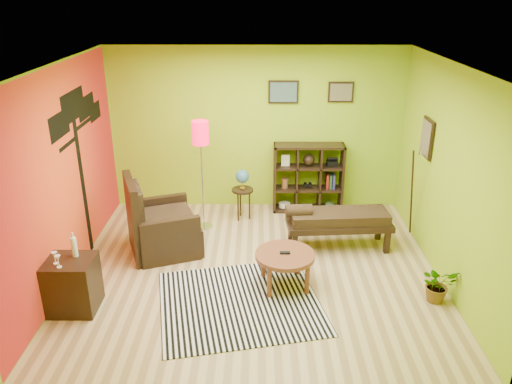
{
  "coord_description": "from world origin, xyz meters",
  "views": [
    {
      "loc": [
        0.06,
        -6.03,
        3.67
      ],
      "look_at": [
        0.01,
        0.3,
        1.05
      ],
      "focal_mm": 35.0,
      "sensor_mm": 36.0,
      "label": 1
    }
  ],
  "objects_px": {
    "floor_lamp": "(201,143)",
    "bench": "(336,220)",
    "globe_table": "(242,182)",
    "cube_shelf": "(309,178)",
    "coffee_table": "(285,258)",
    "side_cabinet": "(73,284)",
    "armchair": "(160,229)",
    "potted_plant": "(437,288)"
  },
  "relations": [
    {
      "from": "side_cabinet",
      "to": "potted_plant",
      "type": "bearing_deg",
      "value": 2.51
    },
    {
      "from": "cube_shelf",
      "to": "floor_lamp",
      "type": "bearing_deg",
      "value": -157.67
    },
    {
      "from": "coffee_table",
      "to": "floor_lamp",
      "type": "xyz_separation_m",
      "value": [
        -1.23,
        1.7,
        1.04
      ]
    },
    {
      "from": "coffee_table",
      "to": "floor_lamp",
      "type": "distance_m",
      "value": 2.34
    },
    {
      "from": "armchair",
      "to": "potted_plant",
      "type": "xyz_separation_m",
      "value": [
        3.7,
        -1.26,
        -0.17
      ]
    },
    {
      "from": "coffee_table",
      "to": "floor_lamp",
      "type": "height_order",
      "value": "floor_lamp"
    },
    {
      "from": "globe_table",
      "to": "cube_shelf",
      "type": "distance_m",
      "value": 1.2
    },
    {
      "from": "side_cabinet",
      "to": "floor_lamp",
      "type": "bearing_deg",
      "value": 58.63
    },
    {
      "from": "floor_lamp",
      "to": "cube_shelf",
      "type": "relative_size",
      "value": 1.49
    },
    {
      "from": "side_cabinet",
      "to": "cube_shelf",
      "type": "relative_size",
      "value": 0.82
    },
    {
      "from": "side_cabinet",
      "to": "globe_table",
      "type": "relative_size",
      "value": 1.12
    },
    {
      "from": "bench",
      "to": "potted_plant",
      "type": "height_order",
      "value": "bench"
    },
    {
      "from": "coffee_table",
      "to": "cube_shelf",
      "type": "xyz_separation_m",
      "value": [
        0.52,
        2.42,
        0.19
      ]
    },
    {
      "from": "globe_table",
      "to": "cube_shelf",
      "type": "xyz_separation_m",
      "value": [
        1.14,
        0.37,
        -0.06
      ]
    },
    {
      "from": "cube_shelf",
      "to": "potted_plant",
      "type": "xyz_separation_m",
      "value": [
        1.37,
        -2.75,
        -0.42
      ]
    },
    {
      "from": "coffee_table",
      "to": "potted_plant",
      "type": "xyz_separation_m",
      "value": [
        1.9,
        -0.33,
        -0.23
      ]
    },
    {
      "from": "armchair",
      "to": "bench",
      "type": "height_order",
      "value": "armchair"
    },
    {
      "from": "armchair",
      "to": "side_cabinet",
      "type": "xyz_separation_m",
      "value": [
        -0.78,
        -1.46,
        -0.01
      ]
    },
    {
      "from": "coffee_table",
      "to": "cube_shelf",
      "type": "distance_m",
      "value": 2.48
    },
    {
      "from": "floor_lamp",
      "to": "armchair",
      "type": "bearing_deg",
      "value": -126.9
    },
    {
      "from": "armchair",
      "to": "potted_plant",
      "type": "distance_m",
      "value": 3.92
    },
    {
      "from": "floor_lamp",
      "to": "bench",
      "type": "distance_m",
      "value": 2.36
    },
    {
      "from": "side_cabinet",
      "to": "cube_shelf",
      "type": "bearing_deg",
      "value": 43.4
    },
    {
      "from": "bench",
      "to": "globe_table",
      "type": "bearing_deg",
      "value": 144.96
    },
    {
      "from": "globe_table",
      "to": "side_cabinet",
      "type": "bearing_deg",
      "value": -127.5
    },
    {
      "from": "armchair",
      "to": "cube_shelf",
      "type": "xyz_separation_m",
      "value": [
        2.33,
        1.48,
        0.25
      ]
    },
    {
      "from": "coffee_table",
      "to": "globe_table",
      "type": "height_order",
      "value": "globe_table"
    },
    {
      "from": "side_cabinet",
      "to": "globe_table",
      "type": "height_order",
      "value": "side_cabinet"
    },
    {
      "from": "floor_lamp",
      "to": "potted_plant",
      "type": "height_order",
      "value": "floor_lamp"
    },
    {
      "from": "globe_table",
      "to": "cube_shelf",
      "type": "height_order",
      "value": "cube_shelf"
    },
    {
      "from": "armchair",
      "to": "cube_shelf",
      "type": "bearing_deg",
      "value": 32.49
    },
    {
      "from": "coffee_table",
      "to": "side_cabinet",
      "type": "xyz_separation_m",
      "value": [
        -2.59,
        -0.52,
        -0.07
      ]
    },
    {
      "from": "cube_shelf",
      "to": "side_cabinet",
      "type": "bearing_deg",
      "value": -136.6
    },
    {
      "from": "coffee_table",
      "to": "armchair",
      "type": "distance_m",
      "value": 2.04
    },
    {
      "from": "side_cabinet",
      "to": "potted_plant",
      "type": "relative_size",
      "value": 2.1
    },
    {
      "from": "armchair",
      "to": "globe_table",
      "type": "xyz_separation_m",
      "value": [
        1.19,
        1.11,
        0.31
      ]
    },
    {
      "from": "coffee_table",
      "to": "side_cabinet",
      "type": "relative_size",
      "value": 0.79
    },
    {
      "from": "coffee_table",
      "to": "armchair",
      "type": "height_order",
      "value": "armchair"
    },
    {
      "from": "coffee_table",
      "to": "cube_shelf",
      "type": "bearing_deg",
      "value": 77.78
    },
    {
      "from": "coffee_table",
      "to": "armchair",
      "type": "bearing_deg",
      "value": 152.6
    },
    {
      "from": "globe_table",
      "to": "bench",
      "type": "xyz_separation_m",
      "value": [
        1.42,
        -1.0,
        -0.21
      ]
    },
    {
      "from": "armchair",
      "to": "cube_shelf",
      "type": "height_order",
      "value": "cube_shelf"
    }
  ]
}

